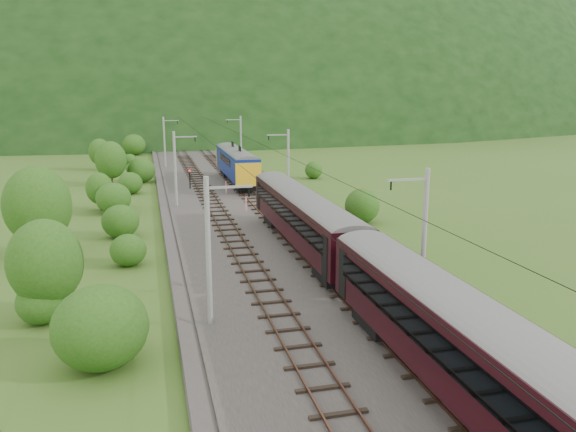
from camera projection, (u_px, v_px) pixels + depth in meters
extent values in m
plane|color=#39581B|center=(320.00, 317.00, 31.78)|extent=(600.00, 600.00, 0.00)
cube|color=#38332D|center=(280.00, 263.00, 41.20)|extent=(14.00, 220.00, 0.30)
cube|color=#553124|center=(238.00, 262.00, 40.38)|extent=(0.08, 220.00, 0.15)
cube|color=#553124|center=(257.00, 260.00, 40.72)|extent=(0.08, 220.00, 0.15)
cube|color=black|center=(248.00, 263.00, 40.58)|extent=(2.40, 220.00, 0.12)
cube|color=#553124|center=(302.00, 257.00, 41.53)|extent=(0.08, 220.00, 0.15)
cube|color=#553124|center=(320.00, 255.00, 41.87)|extent=(0.08, 220.00, 0.15)
cube|color=black|center=(311.00, 258.00, 41.73)|extent=(2.40, 220.00, 0.12)
cylinder|color=gray|center=(208.00, 252.00, 29.35)|extent=(0.28, 0.28, 8.00)
cube|color=gray|center=(230.00, 187.00, 28.88)|extent=(2.40, 0.12, 0.12)
cylinder|color=black|center=(249.00, 192.00, 29.19)|extent=(0.10, 0.10, 0.50)
cylinder|color=gray|center=(175.00, 169.00, 59.61)|extent=(0.28, 0.28, 8.00)
cube|color=gray|center=(185.00, 137.00, 59.14)|extent=(2.40, 0.12, 0.12)
cylinder|color=black|center=(195.00, 139.00, 59.44)|extent=(0.10, 0.10, 0.50)
cylinder|color=gray|center=(164.00, 142.00, 89.86)|extent=(0.28, 0.28, 8.00)
cube|color=gray|center=(171.00, 121.00, 89.39)|extent=(2.40, 0.12, 0.12)
cylinder|color=black|center=(178.00, 122.00, 89.70)|extent=(0.10, 0.10, 0.50)
cylinder|color=gray|center=(159.00, 129.00, 120.12)|extent=(0.28, 0.28, 8.00)
cube|color=gray|center=(164.00, 112.00, 119.65)|extent=(2.40, 0.12, 0.12)
cylinder|color=black|center=(169.00, 114.00, 119.96)|extent=(0.10, 0.10, 0.50)
cylinder|color=gray|center=(156.00, 121.00, 150.37)|extent=(0.28, 0.28, 8.00)
cube|color=gray|center=(160.00, 108.00, 149.91)|extent=(2.40, 0.12, 0.12)
cylinder|color=black|center=(164.00, 109.00, 150.21)|extent=(0.10, 0.10, 0.50)
cylinder|color=gray|center=(424.00, 237.00, 32.31)|extent=(0.28, 0.28, 8.00)
cube|color=gray|center=(408.00, 180.00, 31.27)|extent=(2.40, 0.12, 0.12)
cylinder|color=black|center=(391.00, 186.00, 31.09)|extent=(0.10, 0.10, 0.50)
cylinder|color=gray|center=(288.00, 165.00, 62.56)|extent=(0.28, 0.28, 8.00)
cube|color=gray|center=(278.00, 135.00, 61.52)|extent=(2.40, 0.12, 0.12)
cylinder|color=black|center=(269.00, 138.00, 61.35)|extent=(0.10, 0.10, 0.50)
cylinder|color=gray|center=(241.00, 140.00, 92.82)|extent=(0.28, 0.28, 8.00)
cube|color=gray|center=(233.00, 120.00, 91.78)|extent=(2.40, 0.12, 0.12)
cylinder|color=black|center=(227.00, 122.00, 91.61)|extent=(0.10, 0.10, 0.50)
cylinder|color=gray|center=(217.00, 128.00, 123.08)|extent=(0.28, 0.28, 8.00)
cube|color=gray|center=(211.00, 112.00, 122.04)|extent=(2.40, 0.12, 0.12)
cylinder|color=black|center=(206.00, 113.00, 121.86)|extent=(0.10, 0.10, 0.50)
cylinder|color=gray|center=(202.00, 120.00, 153.33)|extent=(0.28, 0.28, 8.00)
cube|color=gray|center=(197.00, 107.00, 152.29)|extent=(2.40, 0.12, 0.12)
cylinder|color=black|center=(194.00, 109.00, 152.12)|extent=(0.10, 0.10, 0.50)
cylinder|color=black|center=(246.00, 170.00, 39.09)|extent=(0.03, 198.00, 0.03)
cylinder|color=black|center=(312.00, 168.00, 40.23)|extent=(0.03, 198.00, 0.03)
ellipsoid|color=black|center=(163.00, 115.00, 277.61)|extent=(504.00, 360.00, 244.00)
cube|color=black|center=(470.00, 350.00, 21.15)|extent=(2.98, 22.57, 3.08)
cylinder|color=slate|center=(473.00, 315.00, 20.85)|extent=(2.98, 22.46, 2.98)
cube|color=black|center=(435.00, 345.00, 20.71)|extent=(0.05, 19.86, 1.18)
cube|color=black|center=(506.00, 336.00, 21.43)|extent=(0.05, 19.86, 1.18)
cube|color=black|center=(384.00, 318.00, 29.07)|extent=(2.26, 3.28, 0.92)
cube|color=black|center=(303.00, 216.00, 43.36)|extent=(2.98, 22.57, 3.08)
cylinder|color=slate|center=(303.00, 198.00, 43.05)|extent=(2.98, 22.46, 2.98)
cube|color=black|center=(284.00, 212.00, 42.92)|extent=(0.05, 19.86, 1.18)
cube|color=black|center=(321.00, 210.00, 43.64)|extent=(0.05, 19.86, 1.18)
cube|color=black|center=(335.00, 272.00, 36.33)|extent=(2.26, 3.28, 0.92)
cube|color=black|center=(279.00, 219.00, 51.27)|extent=(2.26, 3.28, 0.92)
cube|color=navy|center=(236.00, 163.00, 74.30)|extent=(2.98, 18.47, 3.08)
cylinder|color=slate|center=(236.00, 153.00, 73.99)|extent=(2.98, 18.37, 2.98)
cube|color=black|center=(225.00, 161.00, 73.86)|extent=(0.05, 16.25, 1.18)
cube|color=black|center=(247.00, 160.00, 74.58)|extent=(0.05, 16.25, 1.18)
cube|color=black|center=(245.00, 186.00, 68.63)|extent=(2.26, 3.28, 0.92)
cube|color=black|center=(230.00, 171.00, 80.85)|extent=(2.26, 3.28, 0.92)
cube|color=yellow|center=(227.00, 157.00, 82.88)|extent=(3.03, 0.50, 2.77)
cube|color=yellow|center=(248.00, 174.00, 65.80)|extent=(3.03, 0.50, 2.77)
cube|color=black|center=(233.00, 145.00, 76.67)|extent=(0.08, 1.60, 0.92)
cylinder|color=red|center=(226.00, 188.00, 67.26)|extent=(0.16, 0.16, 1.54)
cylinder|color=red|center=(246.00, 205.00, 57.23)|extent=(0.17, 0.17, 1.59)
cylinder|color=black|center=(190.00, 180.00, 70.83)|extent=(0.15, 0.15, 2.21)
sphere|color=red|center=(189.00, 171.00, 70.58)|extent=(0.26, 0.26, 0.26)
ellipsoid|color=#264E15|center=(100.00, 327.00, 25.69)|extent=(4.38, 4.38, 3.94)
ellipsoid|color=#264E15|center=(42.00, 302.00, 30.76)|extent=(2.71, 2.71, 2.44)
ellipsoid|color=#264E15|center=(128.00, 250.00, 40.79)|extent=(2.63, 2.63, 2.37)
ellipsoid|color=#264E15|center=(120.00, 221.00, 48.53)|extent=(3.21, 3.21, 2.89)
ellipsoid|color=#264E15|center=(113.00, 198.00, 57.78)|extent=(3.59, 3.59, 3.23)
ellipsoid|color=#264E15|center=(130.00, 183.00, 68.79)|extent=(2.97, 2.97, 2.68)
ellipsoid|color=#264E15|center=(141.00, 170.00, 77.10)|extent=(3.78, 3.78, 3.40)
ellipsoid|color=#264E15|center=(132.00, 168.00, 84.68)|extent=(1.98, 1.98, 1.78)
ellipsoid|color=#264E15|center=(130.00, 160.00, 94.11)|extent=(2.22, 2.22, 1.99)
ellipsoid|color=#264E15|center=(118.00, 154.00, 102.31)|extent=(2.40, 2.40, 2.16)
ellipsoid|color=#264E15|center=(134.00, 145.00, 108.92)|extent=(4.50, 4.50, 4.05)
ellipsoid|color=#264E15|center=(138.00, 140.00, 119.32)|extent=(4.27, 4.27, 3.85)
cylinder|color=black|center=(48.00, 293.00, 31.09)|extent=(0.24, 0.24, 3.14)
ellipsoid|color=#264E15|center=(45.00, 262.00, 30.69)|extent=(4.04, 4.04, 4.84)
cylinder|color=black|center=(40.00, 234.00, 42.41)|extent=(0.24, 0.24, 3.85)
ellipsoid|color=#264E15|center=(37.00, 206.00, 41.92)|extent=(4.94, 4.94, 5.93)
cylinder|color=black|center=(100.00, 200.00, 59.64)|extent=(0.24, 0.24, 2.19)
ellipsoid|color=#264E15|center=(99.00, 188.00, 59.36)|extent=(2.81, 2.81, 3.38)
cylinder|color=black|center=(112.00, 174.00, 74.68)|extent=(0.24, 0.24, 3.21)
ellipsoid|color=#264E15|center=(111.00, 160.00, 74.28)|extent=(4.12, 4.12, 4.95)
cylinder|color=black|center=(101.00, 162.00, 88.93)|extent=(0.24, 0.24, 2.71)
ellipsoid|color=#264E15|center=(100.00, 152.00, 88.58)|extent=(3.48, 3.48, 4.18)
ellipsoid|color=#264E15|center=(362.00, 207.00, 53.86)|extent=(3.35, 3.35, 3.02)
ellipsoid|color=#264E15|center=(314.00, 171.00, 80.51)|extent=(2.51, 2.51, 2.26)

